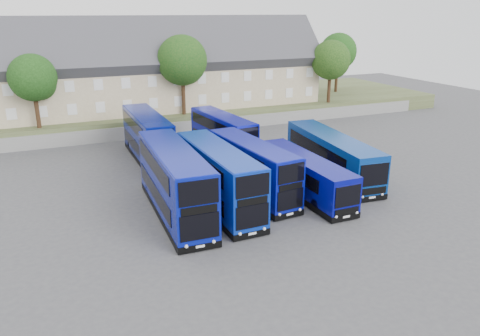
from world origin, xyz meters
name	(u,v)px	position (x,y,z in m)	size (l,w,h in m)	color
ground	(264,213)	(0.00, 0.00, 0.00)	(120.00, 120.00, 0.00)	#434348
retaining_wall	(172,129)	(0.00, 24.00, 0.75)	(70.00, 0.40, 1.50)	slate
earth_bank	(151,111)	(0.00, 34.00, 1.00)	(80.00, 20.00, 2.00)	#464E2B
terrace_row	(132,73)	(-3.00, 30.00, 6.60)	(48.00, 10.40, 11.20)	tan
dd_front_left	(175,183)	(-5.81, 2.25, 2.34)	(3.20, 12.05, 4.75)	#081494
dd_front_mid	(218,179)	(-2.61, 2.20, 2.20)	(2.79, 11.33, 4.48)	#0829A3
dd_front_right	(252,170)	(0.67, 3.48, 2.06)	(3.34, 10.72, 4.19)	#081098
dd_rear_left	(148,138)	(-4.65, 15.63, 2.19)	(2.63, 11.24, 4.46)	navy
dd_rear_right	(223,136)	(2.49, 14.21, 1.99)	(3.31, 10.37, 4.05)	#080E98
coach_east_a	(304,176)	(4.42, 1.92, 1.50)	(2.42, 11.25, 3.07)	#070A84
coach_east_b	(332,156)	(8.92, 4.85, 1.74)	(3.98, 13.16, 3.54)	navy
tree_west	(34,79)	(-13.85, 25.10, 7.05)	(4.80, 4.80, 7.65)	#382314
tree_mid	(183,62)	(2.15, 25.60, 8.07)	(5.76, 5.76, 9.18)	#382314
tree_east	(331,61)	(22.15, 25.10, 7.39)	(5.12, 5.12, 8.16)	#382314
tree_far	(338,53)	(28.15, 32.10, 7.73)	(5.44, 5.44, 8.67)	#382314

